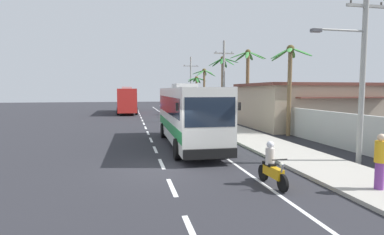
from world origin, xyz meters
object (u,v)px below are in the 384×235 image
at_px(motorcycle_trailing, 272,168).
at_px(palm_third, 248,73).
at_px(utility_pole_nearest, 361,66).
at_px(palm_farthest, 290,72).
at_px(utility_pole_far, 191,83).
at_px(palm_second, 197,86).
at_px(pedestrian_near_kerb, 380,160).
at_px(coach_bus_foreground, 188,113).
at_px(coach_bus_far_lane, 127,99).
at_px(utility_pole_mid, 224,80).
at_px(roadside_building, 311,105).
at_px(palm_nearest, 204,82).
at_px(motorcycle_beside_bus, 188,121).
at_px(palm_fourth, 223,76).

bearing_deg(motorcycle_trailing, palm_third, 70.39).
bearing_deg(utility_pole_nearest, palm_farthest, 81.16).
xyz_separation_m(utility_pole_far, palm_second, (0.11, -3.96, -0.68)).
distance_m(pedestrian_near_kerb, palm_farthest, 13.25).
distance_m(coach_bus_foreground, coach_bus_far_lane, 28.63).
bearing_deg(coach_bus_far_lane, utility_pole_nearest, -73.07).
xyz_separation_m(motorcycle_trailing, palm_second, (5.31, 36.20, 3.34)).
xyz_separation_m(utility_pole_nearest, palm_second, (-0.01, 33.97, -0.47)).
bearing_deg(pedestrian_near_kerb, utility_pole_mid, 9.20).
relative_size(coach_bus_far_lane, pedestrian_near_kerb, 6.91).
bearing_deg(utility_pole_nearest, utility_pole_far, 90.18).
bearing_deg(roadside_building, utility_pole_far, 104.12).
bearing_deg(palm_third, utility_pole_mid, 164.57).
height_order(utility_pole_far, palm_third, utility_pole_far).
relative_size(coach_bus_far_lane, palm_nearest, 1.97).
bearing_deg(motorcycle_beside_bus, palm_third, 28.53).
bearing_deg(palm_third, coach_bus_foreground, -125.69).
distance_m(palm_second, roadside_building, 21.77).
xyz_separation_m(utility_pole_nearest, utility_pole_mid, (-0.41, 18.97, -0.01)).
xyz_separation_m(motorcycle_beside_bus, motorcycle_trailing, (-0.21, -16.67, 0.00)).
distance_m(coach_bus_far_lane, roadside_building, 27.10).
height_order(utility_pole_mid, palm_fourth, utility_pole_mid).
distance_m(motorcycle_trailing, palm_second, 36.74).
relative_size(coach_bus_foreground, utility_pole_mid, 1.30).
xyz_separation_m(palm_second, roadside_building, (6.12, -20.80, -1.98)).
bearing_deg(palm_second, palm_nearest, -90.05).
bearing_deg(utility_pole_nearest, palm_third, 83.76).
bearing_deg(palm_second, coach_bus_foreground, -103.53).
bearing_deg(palm_farthest, pedestrian_near_kerb, -106.39).
height_order(pedestrian_near_kerb, palm_third, palm_third).
xyz_separation_m(coach_bus_foreground, motorcycle_beside_bus, (1.59, 8.24, -1.32)).
distance_m(coach_bus_foreground, motorcycle_trailing, 8.64).
bearing_deg(palm_second, utility_pole_mid, -91.52).
bearing_deg(motorcycle_beside_bus, coach_bus_far_lane, 105.07).
bearing_deg(utility_pole_mid, palm_nearest, 87.77).
distance_m(coach_bus_foreground, utility_pole_mid, 14.45).
relative_size(palm_third, roadside_building, 0.64).
bearing_deg(motorcycle_beside_bus, palm_farthest, -42.61).
bearing_deg(coach_bus_far_lane, palm_second, -3.25).
bearing_deg(palm_farthest, coach_bus_far_lane, 114.46).
height_order(pedestrian_near_kerb, palm_second, palm_second).
relative_size(motorcycle_trailing, palm_farthest, 0.30).
relative_size(coach_bus_foreground, palm_nearest, 1.73).
bearing_deg(pedestrian_near_kerb, utility_pole_nearest, -17.61).
relative_size(pedestrian_near_kerb, utility_pole_nearest, 0.22).
height_order(pedestrian_near_kerb, utility_pole_far, utility_pole_far).
xyz_separation_m(motorcycle_beside_bus, pedestrian_near_kerb, (2.83, -18.15, 0.46)).
relative_size(utility_pole_nearest, roadside_building, 0.70).
height_order(motorcycle_beside_bus, palm_fourth, palm_fourth).
height_order(coach_bus_far_lane, palm_fourth, palm_fourth).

